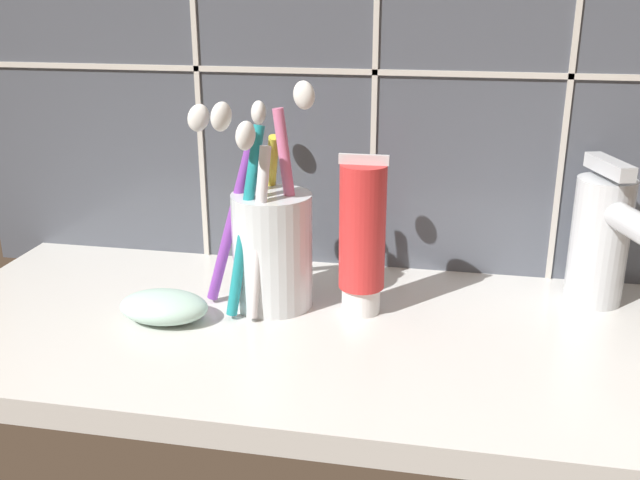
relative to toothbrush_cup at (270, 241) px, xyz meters
The scene contains 5 objects.
sink_counter 9.33cm from the toothbrush_cup, 31.63° to the right, with size 66.38×28.67×2.00cm, color silver.
toothbrush_cup is the anchor object (origin of this frame).
toothpaste_tube 7.72cm from the toothbrush_cup, ahead, with size 3.94×3.75×13.28cm.
sink_faucet 27.63cm from the toothbrush_cup, 10.69° to the left, with size 6.09×12.55×12.40cm.
soap_bar 10.09cm from the toothbrush_cup, 148.14° to the right, with size 7.26×4.95×2.43cm, color silver.
Camera 1 is at (9.06, -50.23, 27.34)cm, focal length 40.00 mm.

